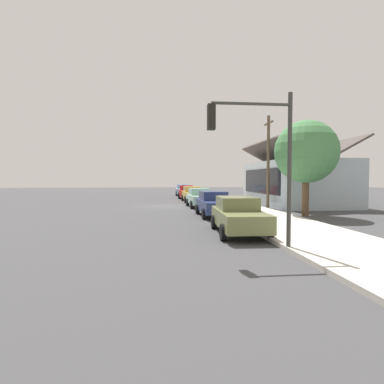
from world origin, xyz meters
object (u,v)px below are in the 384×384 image
car_cherry (186,192)px  fire_hydrant_red (196,193)px  car_seafoam (200,198)px  utility_pole_wooden (268,160)px  shade_tree (306,152)px  car_mustard (192,194)px  car_olive (238,215)px  traffic_light_main (258,145)px  car_navy (214,204)px  car_skyblue (183,190)px

car_cherry → fire_hydrant_red: (-1.88, 1.45, -0.32)m
car_seafoam → utility_pole_wooden: bearing=72.7°
car_cherry → shade_tree: 20.45m
car_mustard → car_olive: (18.74, -0.02, 0.00)m
traffic_light_main → fire_hydrant_red: bearing=176.9°
car_cherry → traffic_light_main: traffic_light_main is taller
car_cherry → car_mustard: (6.28, 0.06, -0.00)m
car_mustard → car_olive: bearing=-1.5°
car_seafoam → car_navy: (6.32, 0.07, 0.00)m
car_cherry → traffic_light_main: bearing=1.9°
shade_tree → fire_hydrant_red: bearing=-167.9°
car_cherry → car_mustard: same height
car_navy → fire_hydrant_red: (-20.63, 1.35, -0.32)m
car_mustard → car_olive: size_ratio=1.00×
car_seafoam → fire_hydrant_red: car_seafoam is taller
shade_tree → fire_hydrant_red: size_ratio=8.65×
car_cherry → shade_tree: size_ratio=0.75×
car_navy → traffic_light_main: 10.05m
car_skyblue → car_mustard: size_ratio=0.97×
car_seafoam → traffic_light_main: bearing=-3.0°
shade_tree → traffic_light_main: (9.15, -6.20, -0.62)m
car_mustard → utility_pole_wooden: 9.84m
car_skyblue → car_seafoam: (19.01, -0.04, -0.00)m
car_seafoam → fire_hydrant_red: size_ratio=6.15×
car_cherry → car_navy: 18.75m
car_mustard → shade_tree: shade_tree is taller
car_skyblue → traffic_light_main: traffic_light_main is taller
car_skyblue → fire_hydrant_red: size_ratio=6.46×
car_seafoam → traffic_light_main: size_ratio=0.84×
car_mustard → car_olive: 18.74m
car_cherry → car_olive: bearing=2.4°
car_seafoam → car_navy: bearing=-1.5°
car_cherry → fire_hydrant_red: size_ratio=6.45×
car_navy → car_skyblue: bearing=179.4°
car_cherry → traffic_light_main: (28.43, -0.21, 2.68)m
car_olive → fire_hydrant_red: size_ratio=6.63×
fire_hydrant_red → car_olive: bearing=-3.0°
car_olive → shade_tree: size_ratio=0.77×
car_cherry → car_olive: same height
car_skyblue → car_cherry: 6.58m
car_navy → car_olive: bearing=-1.1°
car_seafoam → fire_hydrant_red: bearing=172.2°
traffic_light_main → fire_hydrant_red: 30.50m
car_cherry → car_mustard: size_ratio=0.97×
car_olive → traffic_light_main: traffic_light_main is taller
car_olive → car_mustard: bearing=-177.1°
shade_tree → utility_pole_wooden: utility_pole_wooden is taller
car_skyblue → car_olive: (31.59, -0.02, 0.00)m
car_cherry → shade_tree: bearing=19.6°
car_navy → fire_hydrant_red: car_navy is taller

